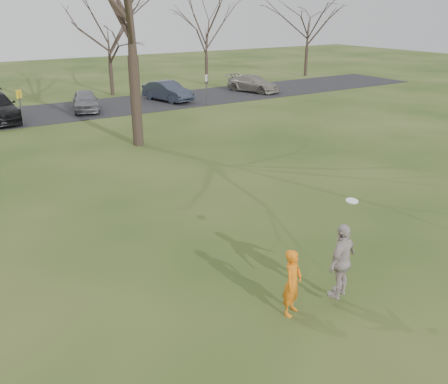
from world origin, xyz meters
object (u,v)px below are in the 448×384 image
at_px(car_7, 253,84).
at_px(catching_play, 342,261).
at_px(car_5, 168,91).
at_px(player_defender, 292,283).
at_px(car_4, 85,101).

distance_m(car_7, catching_play, 29.25).
bearing_deg(car_5, catching_play, -121.88).
xyz_separation_m(player_defender, car_7, (16.57, 24.58, -0.10)).
relative_size(player_defender, car_7, 0.35).
bearing_deg(car_7, car_5, 160.71).
relative_size(car_4, car_7, 0.88).
bearing_deg(car_5, car_4, 169.02).
distance_m(player_defender, catching_play, 1.24).
height_order(car_4, car_5, car_5).
distance_m(player_defender, car_7, 29.65).
relative_size(player_defender, car_4, 0.40).
xyz_separation_m(car_4, car_7, (13.56, 0.35, -0.02)).
distance_m(car_4, catching_play, 24.58).
relative_size(car_5, catching_play, 1.85).
relative_size(car_7, catching_play, 1.94).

